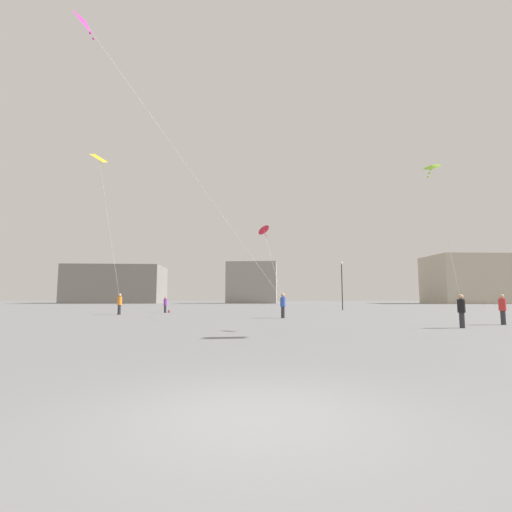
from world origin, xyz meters
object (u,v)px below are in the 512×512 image
(person_in_red, at_px, (502,308))
(kite_lime_diamond, at_px, (432,168))
(kite_amber_delta, at_px, (100,161))
(handbag_beside_flyer, at_px, (169,311))
(person_in_purple, at_px, (165,304))
(building_right_hall, at_px, (468,279))
(building_left_hall, at_px, (117,285))
(building_centre_hall, at_px, (252,283))
(kite_magenta_diamond, at_px, (88,28))
(kite_crimson_diamond, at_px, (263,230))
(person_in_black, at_px, (461,309))
(person_in_orange, at_px, (120,303))
(person_in_blue, at_px, (283,304))
(lamppost_east, at_px, (342,278))

(person_in_red, relative_size, kite_lime_diamond, 0.24)
(kite_amber_delta, relative_size, handbag_beside_flyer, 39.57)
(person_in_purple, height_order, building_right_hall, building_right_hall)
(building_left_hall, bearing_deg, building_centre_hall, -3.85)
(kite_magenta_diamond, distance_m, building_left_hall, 89.29)
(kite_amber_delta, height_order, kite_magenta_diamond, kite_magenta_diamond)
(kite_crimson_diamond, relative_size, building_centre_hall, 0.44)
(person_in_red, height_order, building_left_hall, building_left_hall)
(person_in_red, height_order, person_in_black, person_in_red)
(person_in_black, height_order, person_in_orange, person_in_orange)
(person_in_blue, xyz_separation_m, lamppost_east, (8.25, 16.82, 2.80))
(person_in_blue, xyz_separation_m, person_in_orange, (-13.85, 5.23, 0.01))
(kite_amber_delta, bearing_deg, kite_magenta_diamond, -68.80)
(kite_magenta_diamond, bearing_deg, person_in_purple, 94.00)
(lamppost_east, xyz_separation_m, handbag_beside_flyer, (-18.79, -7.27, -3.67))
(handbag_beside_flyer, bearing_deg, person_in_purple, -164.05)
(person_in_black, relative_size, building_right_hall, 0.08)
(kite_magenta_diamond, bearing_deg, person_in_orange, 104.44)
(person_in_purple, height_order, building_left_hall, building_left_hall)
(kite_lime_diamond, distance_m, handbag_beside_flyer, 26.94)
(person_in_orange, height_order, handbag_beside_flyer, person_in_orange)
(kite_crimson_diamond, bearing_deg, person_in_orange, 163.74)
(building_centre_hall, bearing_deg, kite_magenta_diamond, -94.50)
(person_in_orange, bearing_deg, kite_lime_diamond, 113.05)
(person_in_red, relative_size, person_in_black, 1.02)
(person_in_black, height_order, handbag_beside_flyer, person_in_black)
(building_centre_hall, relative_size, lamppost_east, 2.31)
(person_in_orange, relative_size, building_right_hall, 0.09)
(person_in_black, bearing_deg, person_in_blue, 76.25)
(person_in_red, bearing_deg, person_in_orange, -99.94)
(lamppost_east, bearing_deg, kite_crimson_diamond, -122.29)
(person_in_blue, relative_size, building_left_hall, 0.07)
(kite_crimson_diamond, bearing_deg, person_in_black, -47.68)
(building_left_hall, distance_m, lamppost_east, 72.39)
(kite_magenta_diamond, bearing_deg, lamppost_east, 58.67)
(kite_crimson_diamond, relative_size, lamppost_east, 1.03)
(person_in_red, height_order, kite_amber_delta, kite_amber_delta)
(person_in_black, height_order, kite_lime_diamond, kite_lime_diamond)
(person_in_red, xyz_separation_m, kite_crimson_diamond, (-12.99, 8.29, 5.88))
(kite_lime_diamond, bearing_deg, building_right_hall, 59.41)
(person_in_orange, relative_size, building_left_hall, 0.07)
(person_in_blue, relative_size, handbag_beside_flyer, 5.63)
(person_in_blue, bearing_deg, kite_crimson_diamond, -98.63)
(kite_amber_delta, distance_m, handbag_beside_flyer, 15.27)
(building_right_hall, bearing_deg, kite_amber_delta, -137.37)
(person_in_black, relative_size, kite_lime_diamond, 0.24)
(person_in_blue, relative_size, kite_amber_delta, 0.14)
(person_in_orange, xyz_separation_m, kite_lime_diamond, (20.56, -14.88, 6.82))
(kite_amber_delta, bearing_deg, kite_lime_diamond, -31.40)
(person_in_red, bearing_deg, building_left_hall, -132.01)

